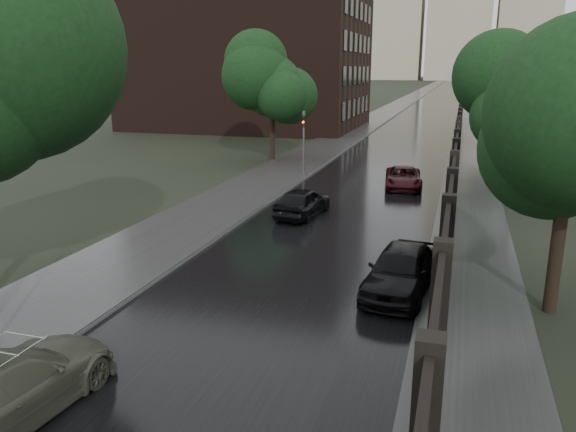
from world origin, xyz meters
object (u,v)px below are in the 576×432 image
at_px(tree_right_c, 500,88).
at_px(car_right_near, 401,270).
at_px(tree_right_a, 572,132).
at_px(hatchback_left, 303,202).
at_px(tree_right_b, 522,101).
at_px(traffic_light, 304,138).
at_px(car_right_far, 403,178).
at_px(volga_sedan, 3,388).
at_px(tree_left_far, 272,86).

xyz_separation_m(tree_right_c, car_right_near, (-4.10, -31.89, -4.22)).
xyz_separation_m(tree_right_a, hatchback_left, (-9.30, 7.85, -4.29)).
bearing_deg(tree_right_b, traffic_light, 165.76).
distance_m(tree_right_a, car_right_far, 16.94).
height_order(traffic_light, volga_sedan, traffic_light).
distance_m(tree_right_b, car_right_near, 15.08).
bearing_deg(tree_right_a, hatchback_left, 139.82).
bearing_deg(tree_left_far, hatchback_left, -66.33).
relative_size(tree_right_a, traffic_light, 1.75).
height_order(tree_right_a, tree_right_b, same).
relative_size(tree_right_c, traffic_light, 1.75).
xyz_separation_m(hatchback_left, car_right_near, (5.20, -7.74, 0.07)).
bearing_deg(traffic_light, tree_right_b, -14.24).
relative_size(tree_right_b, tree_right_c, 1.00).
bearing_deg(hatchback_left, tree_left_far, -59.77).
bearing_deg(traffic_light, tree_left_far, 126.47).
relative_size(hatchback_left, car_right_near, 0.91).
height_order(tree_right_b, car_right_far, tree_right_b).
height_order(traffic_light, car_right_near, traffic_light).
distance_m(tree_right_a, hatchback_left, 12.91).
distance_m(traffic_light, car_right_near, 18.63).
bearing_deg(car_right_far, traffic_light, 158.66).
bearing_deg(tree_right_b, car_right_near, -106.45).
height_order(tree_right_b, traffic_light, tree_right_b).
xyz_separation_m(tree_right_a, car_right_near, (-4.10, 0.11, -4.22)).
distance_m(hatchback_left, car_right_near, 9.33).
height_order(tree_right_b, tree_right_c, same).
bearing_deg(tree_right_c, car_right_near, -97.33).
bearing_deg(tree_left_far, traffic_light, -53.53).
height_order(tree_right_c, car_right_near, tree_right_c).
xyz_separation_m(tree_right_a, tree_right_c, (0.00, 32.00, 0.00)).
bearing_deg(volga_sedan, tree_right_b, -111.56).
bearing_deg(tree_right_b, tree_right_a, -90.00).
height_order(tree_right_c, traffic_light, tree_right_c).
relative_size(tree_right_c, volga_sedan, 1.43).
height_order(tree_left_far, tree_right_b, tree_left_far).
distance_m(hatchback_left, car_right_far, 8.40).
relative_size(tree_right_c, car_right_far, 1.66).
relative_size(tree_right_a, hatchback_left, 1.80).
xyz_separation_m(tree_left_far, volga_sedan, (4.92, -30.50, -4.53)).
relative_size(tree_right_c, car_right_near, 1.63).
bearing_deg(car_right_near, tree_right_b, 80.36).
relative_size(tree_left_far, car_right_far, 1.75).
distance_m(tree_right_a, tree_right_b, 14.00).
relative_size(tree_right_a, car_right_near, 1.63).
xyz_separation_m(tree_right_a, volga_sedan, (-10.58, -8.50, -4.24)).
bearing_deg(hatchback_left, tree_right_a, 146.38).
distance_m(tree_right_b, volga_sedan, 25.22).
bearing_deg(hatchback_left, tree_right_b, -139.98).
height_order(tree_right_b, volga_sedan, tree_right_b).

